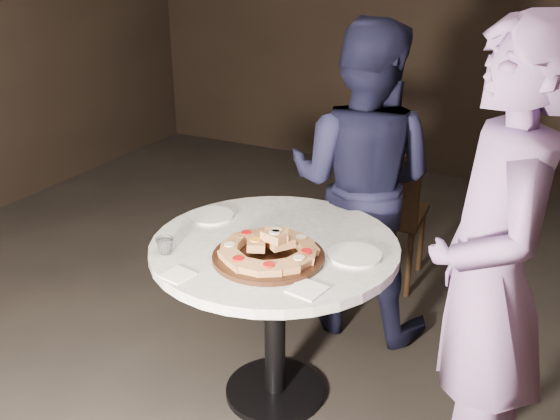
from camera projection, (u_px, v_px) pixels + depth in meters
name	position (u px, v px, depth m)	size (l,w,h in m)	color
floor	(265.00, 409.00, 2.83)	(7.00, 7.00, 0.00)	black
table	(275.00, 273.00, 2.68)	(1.34, 1.34, 0.79)	black
serving_board	(269.00, 256.00, 2.48)	(0.45, 0.45, 0.02)	black
focaccia_pile	(269.00, 247.00, 2.47)	(0.40, 0.40, 0.11)	#A67040
plate_left	(211.00, 216.00, 2.87)	(0.21, 0.21, 0.01)	white
plate_right	(354.00, 255.00, 2.50)	(0.22, 0.22, 0.01)	white
water_glass	(165.00, 246.00, 2.52)	(0.07, 0.07, 0.07)	silver
napkin_near	(178.00, 275.00, 2.36)	(0.10, 0.10, 0.01)	white
napkin_far	(307.00, 289.00, 2.26)	(0.12, 0.12, 0.01)	white
chair_far	(386.00, 208.00, 3.68)	(0.44, 0.46, 0.88)	black
diner_navy	(361.00, 183.00, 3.18)	(0.80, 0.62, 1.64)	black
diner_teal	(489.00, 280.00, 2.13)	(0.65, 0.43, 1.78)	slate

